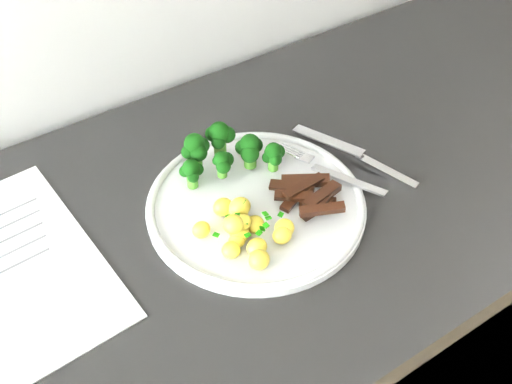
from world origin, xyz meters
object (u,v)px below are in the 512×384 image
at_px(counter, 263,365).
at_px(fork, 333,172).
at_px(broccoli, 226,150).
at_px(beef_strips, 310,195).
at_px(recipe_paper, 0,275).
at_px(plate, 256,204).
at_px(potatoes, 245,228).
at_px(knife, 369,163).

bearing_deg(counter, fork, -12.74).
distance_m(broccoli, beef_strips, 0.13).
distance_m(recipe_paper, broccoli, 0.32).
bearing_deg(fork, counter, 167.26).
distance_m(counter, recipe_paper, 0.55).
xyz_separation_m(plate, potatoes, (-0.04, -0.04, 0.02)).
bearing_deg(knife, beef_strips, -173.51).
bearing_deg(plate, potatoes, -137.14).
bearing_deg(counter, knife, -9.57).
relative_size(counter, fork, 14.28).
bearing_deg(beef_strips, fork, 18.66).
relative_size(potatoes, beef_strips, 1.10).
relative_size(broccoli, potatoes, 1.17).
relative_size(counter, knife, 12.00).
bearing_deg(fork, recipe_paper, 167.87).
bearing_deg(beef_strips, potatoes, -177.27).
distance_m(plate, beef_strips, 0.07).
xyz_separation_m(counter, recipe_paper, (-0.33, 0.07, 0.43)).
relative_size(broccoli, knife, 0.74).
xyz_separation_m(broccoli, knife, (0.17, -0.10, -0.04)).
distance_m(broccoli, potatoes, 0.12).
xyz_separation_m(plate, fork, (0.11, -0.02, 0.01)).
relative_size(plate, knife, 1.49).
bearing_deg(broccoli, plate, -90.53).
bearing_deg(fork, knife, -4.55).
height_order(counter, recipe_paper, recipe_paper).
height_order(fork, knife, fork).
relative_size(broccoli, beef_strips, 1.28).
distance_m(plate, knife, 0.18).
bearing_deg(plate, counter, 14.24).
xyz_separation_m(broccoli, beef_strips, (0.06, -0.11, -0.03)).
distance_m(broccoli, fork, 0.15).
xyz_separation_m(broccoli, potatoes, (-0.04, -0.11, -0.02)).
relative_size(beef_strips, fork, 0.68).
xyz_separation_m(potatoes, knife, (0.22, 0.02, -0.02)).
relative_size(recipe_paper, knife, 1.69).
xyz_separation_m(fork, knife, (0.06, -0.00, -0.01)).
bearing_deg(fork, potatoes, -171.71).
xyz_separation_m(recipe_paper, potatoes, (0.27, -0.11, 0.02)).
distance_m(recipe_paper, fork, 0.44).
height_order(broccoli, fork, broccoli).
distance_m(plate, potatoes, 0.06).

